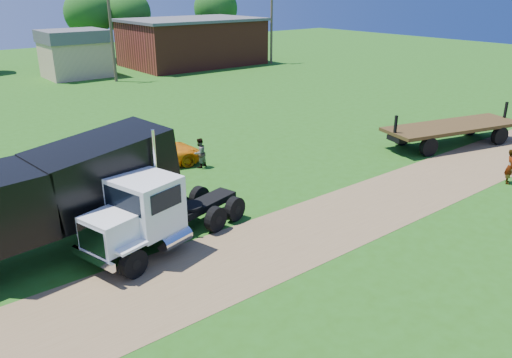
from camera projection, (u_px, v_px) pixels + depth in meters
ground at (338, 219)px, 20.20m from camera, size 140.00×140.00×0.00m
dirt_track at (338, 219)px, 20.20m from camera, size 120.00×4.20×0.01m
white_semi_tractor at (148, 214)px, 17.37m from camera, size 6.99×3.82×4.13m
black_dump_truck at (61, 192)px, 17.22m from camera, size 9.22×3.68×3.93m
orange_pickup at (157, 154)px, 25.91m from camera, size 5.04×3.08×1.31m
flatbed_trailer at (452, 129)px, 29.29m from camera, size 8.95×4.66×2.20m
spectator_a at (510, 166)px, 23.57m from camera, size 0.73×0.66×1.68m
spectator_b at (200, 153)px, 25.66m from camera, size 0.89×0.78×1.56m
brick_building at (192, 42)px, 58.86m from camera, size 15.40×10.40×5.30m
tan_shed at (75, 53)px, 50.81m from camera, size 6.20×5.40×4.70m
utility_poles at (111, 32)px, 47.50m from camera, size 42.20×0.28×9.00m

